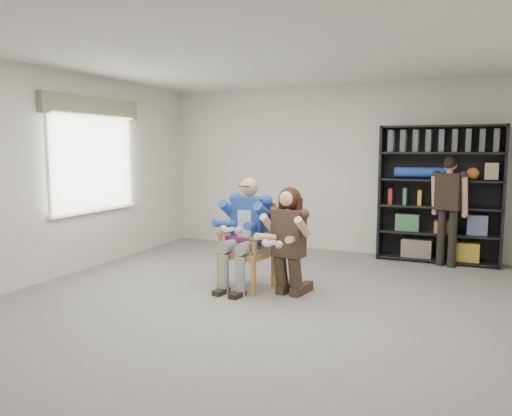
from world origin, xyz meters
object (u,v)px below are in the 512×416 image
at_px(bookshelf, 439,194).
at_px(standing_man, 448,212).
at_px(kneeling_woman, 287,243).
at_px(armchair, 247,246).
at_px(seated_man, 247,233).

xyz_separation_m(bookshelf, standing_man, (0.14, -0.25, -0.23)).
relative_size(kneeling_woman, bookshelf, 0.61).
relative_size(armchair, standing_man, 0.66).
relative_size(seated_man, bookshelf, 0.67).
relative_size(armchair, bookshelf, 0.52).
xyz_separation_m(armchair, seated_man, (0.00, 0.00, 0.16)).
height_order(seated_man, standing_man, standing_man).
relative_size(bookshelf, standing_man, 1.29).
height_order(armchair, standing_man, standing_man).
bearing_deg(kneeling_woman, bookshelf, 68.71).
height_order(seated_man, bookshelf, bookshelf).
bearing_deg(seated_man, bookshelf, 58.80).
distance_m(armchair, standing_man, 3.19).
xyz_separation_m(armchair, standing_man, (2.25, 2.24, 0.28)).
bearing_deg(standing_man, bookshelf, 139.33).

